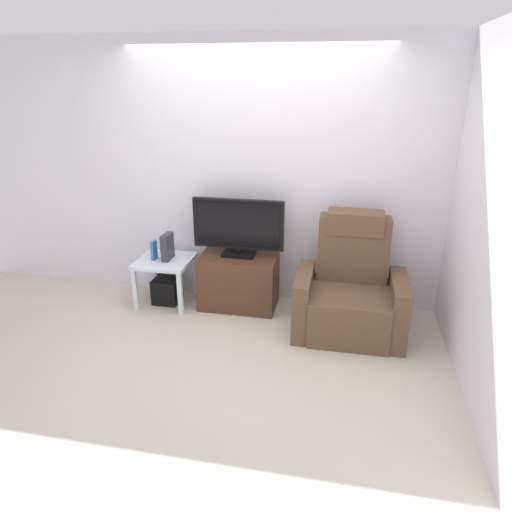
# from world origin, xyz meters

# --- Properties ---
(ground_plane) EXTENTS (6.40, 6.40, 0.00)m
(ground_plane) POSITION_xyz_m (0.00, 0.00, 0.00)
(ground_plane) COLOR beige
(wall_back) EXTENTS (6.40, 0.06, 2.60)m
(wall_back) POSITION_xyz_m (0.00, 1.13, 1.30)
(wall_back) COLOR silver
(wall_back) RESTS_ON ground
(wall_side) EXTENTS (0.06, 4.48, 2.60)m
(wall_side) POSITION_xyz_m (1.88, 0.00, 1.30)
(wall_side) COLOR silver
(wall_side) RESTS_ON ground
(tv_stand) EXTENTS (0.77, 0.45, 0.55)m
(tv_stand) POSITION_xyz_m (-0.12, 0.84, 0.28)
(tv_stand) COLOR #4C2D1E
(tv_stand) RESTS_ON ground
(television) EXTENTS (0.90, 0.20, 0.58)m
(television) POSITION_xyz_m (-0.12, 0.86, 0.85)
(television) COLOR black
(television) RESTS_ON tv_stand
(recliner_armchair) EXTENTS (0.98, 0.78, 1.08)m
(recliner_armchair) POSITION_xyz_m (1.00, 0.59, 0.37)
(recliner_armchair) COLOR brown
(recliner_armchair) RESTS_ON ground
(side_table) EXTENTS (0.54, 0.54, 0.48)m
(side_table) POSITION_xyz_m (-0.88, 0.78, 0.40)
(side_table) COLOR silver
(side_table) RESTS_ON ground
(subwoofer_box) EXTENTS (0.26, 0.26, 0.26)m
(subwoofer_box) POSITION_xyz_m (-0.88, 0.78, 0.13)
(subwoofer_box) COLOR black
(subwoofer_box) RESTS_ON ground
(book_upright) EXTENTS (0.03, 0.10, 0.19)m
(book_upright) POSITION_xyz_m (-0.98, 0.76, 0.58)
(book_upright) COLOR #3366B2
(book_upright) RESTS_ON side_table
(game_console) EXTENTS (0.07, 0.20, 0.27)m
(game_console) POSITION_xyz_m (-0.84, 0.79, 0.61)
(game_console) COLOR #333338
(game_console) RESTS_ON side_table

